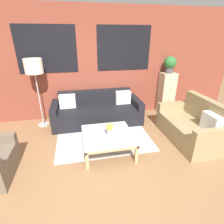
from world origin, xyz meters
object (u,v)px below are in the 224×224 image
floor_lamp (34,69)px  potted_plant (170,64)px  couch_dark (97,112)px  flower_vase (110,129)px  coffee_table (108,137)px  drawer_cabinet (166,93)px  settee_vintage (191,127)px

floor_lamp → potted_plant: size_ratio=3.75×
couch_dark → potted_plant: (2.04, 0.23, 1.13)m
couch_dark → potted_plant: 2.35m
flower_vase → potted_plant: bearing=39.6°
potted_plant → floor_lamp: bearing=-177.6°
floor_lamp → potted_plant: floor_lamp is taller
coffee_table → potted_plant: size_ratio=2.16×
couch_dark → floor_lamp: 1.80m
couch_dark → drawer_cabinet: drawer_cabinet is taller
couch_dark → floor_lamp: floor_lamp is taller
floor_lamp → flower_vase: bearing=-46.3°
coffee_table → floor_lamp: 2.29m
settee_vintage → floor_lamp: bearing=157.2°
floor_lamp → flower_vase: 2.26m
couch_dark → settee_vintage: 2.27m
drawer_cabinet → couch_dark: bearing=-173.6°
settee_vintage → potted_plant: (0.16, 1.51, 1.10)m
settee_vintage → floor_lamp: size_ratio=0.91×
floor_lamp → coffee_table: bearing=-45.3°
couch_dark → flower_vase: bearing=-87.7°
settee_vintage → flower_vase: settee_vintage is taller
floor_lamp → drawer_cabinet: 3.53m
settee_vintage → drawer_cabinet: size_ratio=1.29×
couch_dark → potted_plant: size_ratio=5.11×
couch_dark → flower_vase: (0.06, -1.41, 0.26)m
floor_lamp → drawer_cabinet: size_ratio=1.42×
settee_vintage → floor_lamp: 3.71m
couch_dark → settee_vintage: (1.88, -1.28, 0.03)m
potted_plant → flower_vase: bearing=-140.4°
couch_dark → coffee_table: couch_dark is taller
coffee_table → floor_lamp: (-1.41, 1.43, 1.10)m
coffee_table → potted_plant: 2.77m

